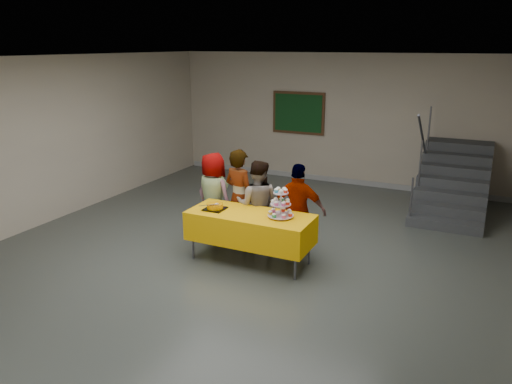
# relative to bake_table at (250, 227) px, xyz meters

# --- Properties ---
(room_shell) EXTENTS (10.00, 10.04, 3.02)m
(room_shell) POSITION_rel_bake_table_xyz_m (-0.17, -0.02, 1.57)
(room_shell) COLOR #4C514C
(room_shell) RESTS_ON ground
(bake_table) EXTENTS (1.88, 0.78, 0.77)m
(bake_table) POSITION_rel_bake_table_xyz_m (0.00, 0.00, 0.00)
(bake_table) COLOR #595960
(bake_table) RESTS_ON ground
(cupcake_stand) EXTENTS (0.38, 0.38, 0.44)m
(cupcake_stand) POSITION_rel_bake_table_xyz_m (0.47, 0.04, 0.40)
(cupcake_stand) COLOR silver
(cupcake_stand) RESTS_ON bake_table
(bear_cake) EXTENTS (0.32, 0.36, 0.12)m
(bear_cake) POSITION_rel_bake_table_xyz_m (-0.57, -0.06, 0.27)
(bear_cake) COLOR black
(bear_cake) RESTS_ON bake_table
(schoolchild_a) EXTENTS (0.81, 0.63, 1.47)m
(schoolchild_a) POSITION_rel_bake_table_xyz_m (-1.00, 0.63, 0.18)
(schoolchild_a) COLOR slate
(schoolchild_a) RESTS_ON ground
(schoolchild_b) EXTENTS (0.67, 0.53, 1.60)m
(schoolchild_b) POSITION_rel_bake_table_xyz_m (-0.47, 0.56, 0.24)
(schoolchild_b) COLOR slate
(schoolchild_b) RESTS_ON ground
(schoolchild_c) EXTENTS (0.82, 0.71, 1.45)m
(schoolchild_c) POSITION_rel_bake_table_xyz_m (-0.14, 0.55, 0.17)
(schoolchild_c) COLOR slate
(schoolchild_c) RESTS_ON ground
(schoolchild_d) EXTENTS (0.90, 0.45, 1.47)m
(schoolchild_d) POSITION_rel_bake_table_xyz_m (0.56, 0.53, 0.18)
(schoolchild_d) COLOR slate
(schoolchild_d) RESTS_ON ground
(staircase) EXTENTS (1.30, 2.40, 2.04)m
(staircase) POSITION_rel_bake_table_xyz_m (2.53, 4.09, -0.07)
(staircase) COLOR #424447
(staircase) RESTS_ON ground
(noticeboard) EXTENTS (1.30, 0.05, 1.00)m
(noticeboard) POSITION_rel_bake_table_xyz_m (-1.13, 4.93, 1.04)
(noticeboard) COLOR #472B16
(noticeboard) RESTS_ON ground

